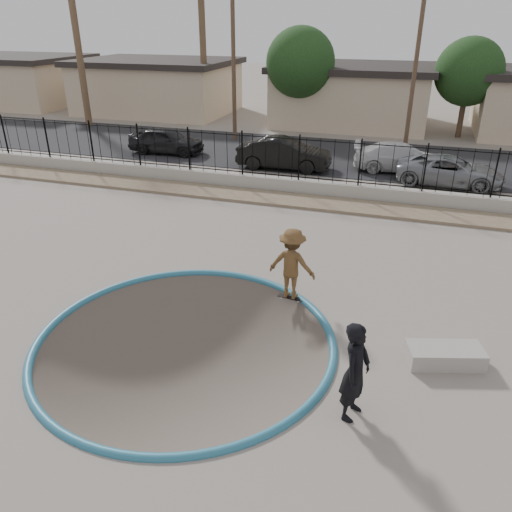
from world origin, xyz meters
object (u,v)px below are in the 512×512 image
at_px(skateboard, 291,298).
at_px(car_d, 450,171).
at_px(concrete_ledge, 445,356).
at_px(videographer, 355,372).
at_px(car_c, 402,158).
at_px(car_a, 166,140).
at_px(skater, 292,267).
at_px(car_b, 284,154).

bearing_deg(skateboard, car_d, 76.55).
xyz_separation_m(skateboard, concrete_ledge, (3.85, -1.63, 0.15)).
bearing_deg(videographer, car_c, 14.15).
bearing_deg(car_a, car_c, -91.12).
bearing_deg(skateboard, concrete_ledge, -16.53).
distance_m(concrete_ledge, car_d, 13.44).
bearing_deg(skateboard, car_a, 134.46).
bearing_deg(skateboard, car_c, 87.45).
height_order(skater, car_b, skater).
bearing_deg(videographer, skater, 43.43).
distance_m(videographer, concrete_ledge, 2.88).
relative_size(skateboard, car_d, 0.16).
bearing_deg(car_d, skateboard, 163.75).
relative_size(skateboard, videographer, 0.36).
bearing_deg(concrete_ledge, skateboard, 157.07).
height_order(skater, car_c, skater).
relative_size(car_a, car_b, 0.90).
bearing_deg(car_a, car_b, -100.95).
bearing_deg(skater, concrete_ledge, 162.18).
height_order(skateboard, car_c, car_c).
distance_m(skater, skateboard, 0.91).
relative_size(skater, videographer, 0.96).
height_order(concrete_ledge, car_a, car_a).
bearing_deg(videographer, concrete_ledge, -24.25).
bearing_deg(skater, car_c, -93.84).
xyz_separation_m(car_a, car_c, (12.39, 0.27, -0.03)).
bearing_deg(concrete_ledge, car_a, 133.75).
relative_size(skater, skateboard, 2.67).
relative_size(concrete_ledge, car_d, 0.35).
bearing_deg(skateboard, car_b, 112.07).
relative_size(skateboard, car_c, 0.16).
bearing_deg(concrete_ledge, car_b, 117.82).
bearing_deg(videographer, car_a, 50.34).
height_order(concrete_ledge, car_b, car_b).
relative_size(concrete_ledge, car_a, 0.39).
bearing_deg(skater, car_b, -69.22).
bearing_deg(car_d, skater, 163.75).
distance_m(concrete_ledge, car_b, 15.52).
bearing_deg(concrete_ledge, videographer, -128.32).
xyz_separation_m(videographer, car_b, (-5.53, 15.88, -0.23)).
height_order(skateboard, concrete_ledge, concrete_ledge).
bearing_deg(car_b, car_a, 79.71).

